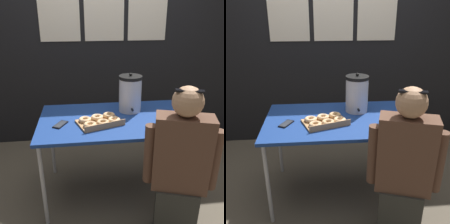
{
  "view_description": "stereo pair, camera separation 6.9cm",
  "coord_description": "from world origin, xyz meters",
  "views": [
    {
      "loc": [
        -0.3,
        -2.0,
        1.66
      ],
      "look_at": [
        -0.05,
        0.0,
        0.84
      ],
      "focal_mm": 40.0,
      "sensor_mm": 36.0,
      "label": 1
    },
    {
      "loc": [
        -0.23,
        -2.01,
        1.66
      ],
      "look_at": [
        -0.05,
        0.0,
        0.84
      ],
      "focal_mm": 40.0,
      "sensor_mm": 36.0,
      "label": 2
    }
  ],
  "objects": [
    {
      "name": "person_seated",
      "position": [
        0.36,
        -0.59,
        0.59
      ],
      "size": [
        0.5,
        0.29,
        1.23
      ],
      "rotation": [
        0.0,
        0.0,
        2.83
      ],
      "color": "#33332D",
      "rests_on": "ground"
    },
    {
      "name": "ground_plane",
      "position": [
        0.0,
        0.0,
        0.0
      ],
      "size": [
        12.0,
        12.0,
        0.0
      ],
      "primitive_type": "plane",
      "color": "brown"
    },
    {
      "name": "donut_box",
      "position": [
        -0.16,
        -0.09,
        0.8
      ],
      "size": [
        0.42,
        0.35,
        0.05
      ],
      "rotation": [
        0.0,
        0.0,
        0.33
      ],
      "color": "tan",
      "rests_on": "folding_table"
    },
    {
      "name": "folding_table",
      "position": [
        0.0,
        0.0,
        0.73
      ],
      "size": [
        1.37,
        0.8,
        0.78
      ],
      "color": "navy",
      "rests_on": "ground"
    },
    {
      "name": "back_wall",
      "position": [
        0.0,
        1.18,
        1.35
      ],
      "size": [
        6.0,
        0.11,
        2.7
      ],
      "color": "black",
      "rests_on": "ground"
    },
    {
      "name": "coffee_urn",
      "position": [
        0.14,
        0.16,
        0.95
      ],
      "size": [
        0.21,
        0.24,
        0.36
      ],
      "color": "silver",
      "rests_on": "folding_table"
    },
    {
      "name": "cell_phone",
      "position": [
        -0.49,
        -0.09,
        0.78
      ],
      "size": [
        0.13,
        0.16,
        0.01
      ],
      "rotation": [
        0.0,
        0.0,
        -0.48
      ],
      "color": "black",
      "rests_on": "folding_table"
    }
  ]
}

